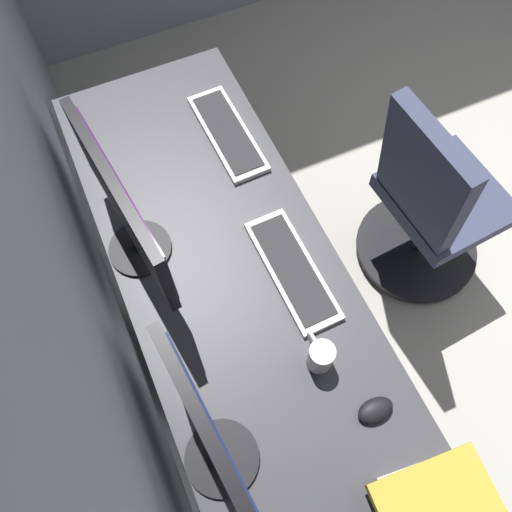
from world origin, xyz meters
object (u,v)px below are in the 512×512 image
(mouse_main, at_px, (375,410))
(keyboard_spare, at_px, (292,270))
(office_chair, at_px, (430,207))
(monitor_secondary, at_px, (217,448))
(drawer_pedestal, at_px, (242,347))
(keyboard_main, at_px, (228,133))
(book_stack_near, at_px, (438,507))
(monitor_primary, at_px, (124,209))
(coffee_mug, at_px, (320,356))

(mouse_main, bearing_deg, keyboard_spare, 2.30)
(office_chair, bearing_deg, keyboard_spare, 100.89)
(monitor_secondary, height_order, mouse_main, monitor_secondary)
(drawer_pedestal, bearing_deg, keyboard_main, -19.89)
(book_stack_near, bearing_deg, keyboard_spare, 2.75)
(monitor_primary, xyz_separation_m, office_chair, (-0.14, -1.10, -0.51))
(monitor_primary, distance_m, keyboard_main, 0.58)
(monitor_primary, bearing_deg, drawer_pedestal, -147.85)
(book_stack_near, distance_m, coffee_mug, 0.47)
(monitor_primary, distance_m, monitor_secondary, 0.69)
(mouse_main, distance_m, office_chair, 0.95)
(drawer_pedestal, bearing_deg, office_chair, -78.27)
(monitor_secondary, xyz_separation_m, keyboard_spare, (0.42, -0.41, -0.23))
(drawer_pedestal, bearing_deg, monitor_primary, 32.15)
(drawer_pedestal, height_order, keyboard_main, keyboard_main)
(keyboard_spare, distance_m, book_stack_near, 0.75)
(keyboard_main, bearing_deg, monitor_secondary, 156.43)
(keyboard_main, xyz_separation_m, office_chair, (-0.45, -0.67, -0.28))
(monitor_primary, bearing_deg, office_chair, -97.09)
(drawer_pedestal, height_order, keyboard_spare, keyboard_spare)
(mouse_main, bearing_deg, coffee_mug, 22.02)
(monitor_secondary, height_order, book_stack_near, monitor_secondary)
(coffee_mug, bearing_deg, monitor_primary, 32.04)
(drawer_pedestal, bearing_deg, book_stack_near, -160.98)
(coffee_mug, bearing_deg, mouse_main, -157.98)
(coffee_mug, xyz_separation_m, office_chair, (0.42, -0.75, -0.33))
(drawer_pedestal, relative_size, monitor_secondary, 1.29)
(monitor_secondary, height_order, office_chair, monitor_secondary)
(book_stack_near, height_order, office_chair, office_chair)
(keyboard_main, xyz_separation_m, mouse_main, (-1.06, 0.01, 0.01))
(monitor_primary, distance_m, mouse_main, 0.89)
(monitor_secondary, bearing_deg, keyboard_main, -23.57)
(mouse_main, bearing_deg, monitor_primary, 29.66)
(mouse_main, relative_size, coffee_mug, 0.91)
(drawer_pedestal, height_order, coffee_mug, coffee_mug)
(keyboard_main, bearing_deg, book_stack_near, -179.56)
(keyboard_spare, height_order, book_stack_near, book_stack_near)
(keyboard_main, relative_size, keyboard_spare, 1.00)
(keyboard_spare, xyz_separation_m, office_chair, (0.13, -0.69, -0.28))
(drawer_pedestal, height_order, office_chair, office_chair)
(monitor_primary, height_order, keyboard_spare, monitor_primary)
(book_stack_near, bearing_deg, keyboard_main, 0.44)
(drawer_pedestal, distance_m, mouse_main, 0.62)
(monitor_primary, relative_size, coffee_mug, 5.06)
(monitor_primary, distance_m, coffee_mug, 0.68)
(monitor_secondary, height_order, keyboard_main, monitor_secondary)
(monitor_primary, height_order, mouse_main, monitor_primary)
(book_stack_near, bearing_deg, office_chair, -36.67)
(monitor_secondary, distance_m, coffee_mug, 0.42)
(keyboard_spare, bearing_deg, monitor_primary, 56.43)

